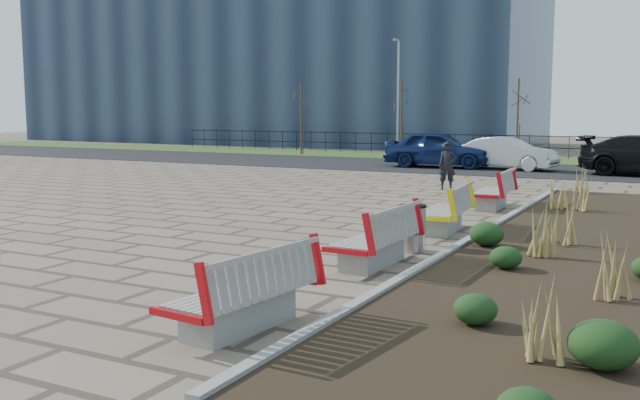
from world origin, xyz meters
The scene contains 19 objects.
ground centered at (0.00, 0.00, 0.00)m, with size 120.00×120.00×0.00m, color #746350.
planting_bed centered at (6.25, 5.00, 0.05)m, with size 4.50×18.00×0.10m, color black.
planting_curb centered at (3.92, 5.00, 0.07)m, with size 0.16×18.00×0.15m, color gray.
grass_verge_far centered at (0.00, 28.00, 0.02)m, with size 80.00×5.00×0.04m, color #33511E.
road centered at (0.00, 22.00, 0.01)m, with size 80.00×7.00×0.02m, color black.
bench_a centered at (3.00, -1.90, 0.50)m, with size 0.90×2.10×1.00m, color red, non-canonical shape.
bench_b centered at (3.00, 2.01, 0.50)m, with size 0.90×2.10×1.00m, color red, non-canonical shape.
bench_c centered at (3.00, 5.73, 0.50)m, with size 0.90×2.10×1.00m, color yellow, non-canonical shape.
bench_d centered at (3.00, 9.82, 0.50)m, with size 0.90×2.10×1.00m, color #AF0B16, non-canonical shape.
litter_bin centered at (3.15, 3.49, 0.42)m, with size 0.48×0.48×0.83m, color #B2B2B7.
pedestrian centered at (0.63, 13.52, 0.77)m, with size 0.56×0.37×1.54m, color black.
car_blue centered at (-2.36, 21.67, 0.82)m, with size 1.90×4.71×1.61m, color #111F4D.
car_silver centered at (0.60, 21.93, 0.70)m, with size 1.45×4.15×1.37m, color #B4B7BD.
tree_a centered at (-12.00, 26.50, 2.04)m, with size 1.40×1.40×4.00m, color #4C3D2D, non-canonical shape.
tree_b centered at (-6.00, 26.50, 2.04)m, with size 1.40×1.40×4.00m, color #4C3D2D, non-canonical shape.
tree_c centered at (0.00, 26.50, 2.04)m, with size 1.40×1.40×4.00m, color #4C3D2D, non-canonical shape.
lamp_west centered at (-6.00, 26.00, 3.04)m, with size 0.24×0.60×6.00m, color gray, non-canonical shape.
railing_fence centered at (0.00, 29.50, 0.64)m, with size 44.00×0.10×1.20m, color black, non-canonical shape.
building_glass centered at (-22.00, 40.00, 7.50)m, with size 40.00×14.00×15.00m, color #192338.
Camera 1 is at (7.61, -8.67, 2.59)m, focal length 40.00 mm.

